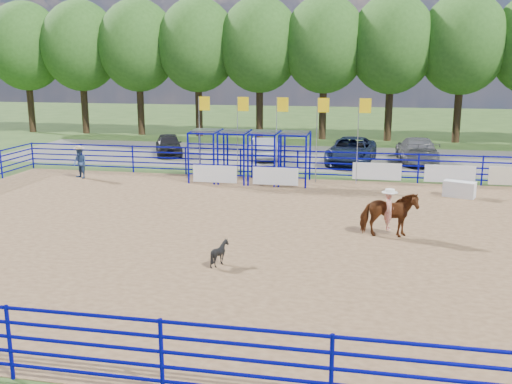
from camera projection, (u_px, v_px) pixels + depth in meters
ground at (263, 235)px, 19.86m from camera, size 120.00×120.00×0.00m
arena_dirt at (263, 235)px, 19.85m from camera, size 30.00×20.00×0.02m
gravel_strip at (311, 157)px, 36.13m from camera, size 40.00×10.00×0.01m
announcer_table at (459, 189)px, 25.33m from camera, size 1.47×1.05×0.71m
horse_and_rider at (389, 212)px, 19.41m from camera, size 1.94×0.97×2.34m
calf at (220, 253)px, 16.80m from camera, size 0.87×0.83×0.74m
spectator_cowboy at (80, 162)px, 29.31m from camera, size 0.98×0.91×1.66m
car_a at (169, 144)px, 36.86m from camera, size 3.01×4.34×1.37m
car_b at (263, 148)px, 35.37m from camera, size 2.56×4.33×1.35m
car_c at (351, 151)px, 33.73m from camera, size 3.09×5.75×1.53m
car_d at (417, 150)px, 34.05m from camera, size 2.38×5.38×1.54m
perimeter_fence at (263, 214)px, 19.69m from camera, size 30.10×20.10×1.50m
chute_assembly at (257, 157)px, 28.39m from camera, size 19.32×2.41×4.20m
treeline at (325, 40)px, 43.07m from camera, size 56.40×6.40×11.24m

